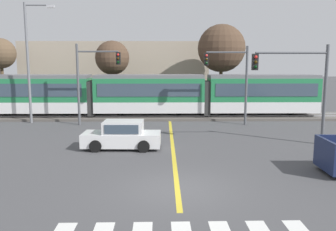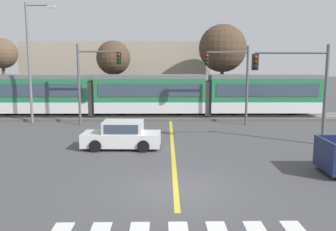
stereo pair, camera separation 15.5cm
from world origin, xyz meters
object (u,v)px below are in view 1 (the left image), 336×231
traffic_light_far_right (232,74)px  bare_tree_far_west (1,54)px  sedan_crossing (122,136)px  traffic_light_far_left (92,73)px  street_lamp_west (30,56)px  bare_tree_east (221,48)px  traffic_light_mid_right (299,79)px  bare_tree_west (112,58)px  light_rail_tram (149,93)px

traffic_light_far_right → bare_tree_far_west: bearing=159.1°
sedan_crossing → traffic_light_far_left: bearing=112.0°
street_lamp_west → bare_tree_far_west: (-5.27, 6.80, 0.28)m
bare_tree_east → traffic_light_mid_right: bearing=-80.8°
traffic_light_mid_right → street_lamp_west: street_lamp_west is taller
bare_tree_west → bare_tree_east: bearing=0.1°
sedan_crossing → bare_tree_east: 17.06m
bare_tree_far_west → bare_tree_west: size_ratio=1.04×
bare_tree_west → bare_tree_east: (10.10, 0.02, 0.89)m
bare_tree_east → traffic_light_far_left: bearing=-146.6°
light_rail_tram → bare_tree_west: (-3.54, 3.53, 2.95)m
light_rail_tram → bare_tree_east: bare_tree_east is taller
traffic_light_far_left → traffic_light_mid_right: size_ratio=1.06×
traffic_light_far_left → street_lamp_west: (-4.80, 0.92, 1.24)m
bare_tree_east → bare_tree_far_west: bearing=178.0°
light_rail_tram → traffic_light_far_left: bearing=-139.6°
light_rail_tram → sedan_crossing: size_ratio=6.60×
traffic_light_far_right → bare_tree_far_west: size_ratio=0.85×
sedan_crossing → traffic_light_mid_right: traffic_light_mid_right is taller
traffic_light_far_right → bare_tree_east: bare_tree_east is taller
bare_tree_west → street_lamp_west: bearing=-131.2°
street_lamp_west → bare_tree_far_west: size_ratio=1.31×
street_lamp_west → traffic_light_mid_right: bearing=-23.0°
sedan_crossing → street_lamp_west: (-7.76, 8.27, 4.41)m
light_rail_tram → bare_tree_west: 5.81m
traffic_light_mid_right → bare_tree_far_west: (-22.85, 14.27, 1.64)m
traffic_light_far_left → street_lamp_west: bearing=169.1°
bare_tree_far_west → light_rail_tram: bearing=-16.9°
light_rail_tram → traffic_light_far_left: 5.61m
traffic_light_far_right → bare_tree_east: (0.32, 7.04, 2.08)m
traffic_light_mid_right → street_lamp_west: bearing=157.0°
sedan_crossing → bare_tree_far_west: 20.47m
traffic_light_mid_right → bare_tree_east: size_ratio=0.69×
traffic_light_far_left → sedan_crossing: bearing=-68.0°
light_rail_tram → traffic_light_far_left: (-4.04, -3.44, 1.82)m
traffic_light_far_right → bare_tree_far_west: bare_tree_far_west is taller
sedan_crossing → traffic_light_mid_right: size_ratio=0.75×
sedan_crossing → traffic_light_far_left: (-2.96, 7.35, 3.17)m
street_lamp_west → sedan_crossing: bearing=-46.8°
traffic_light_far_right → sedan_crossing: bearing=-135.0°
traffic_light_mid_right → sedan_crossing: bearing=-175.4°
light_rail_tram → bare_tree_west: bare_tree_west is taller
traffic_light_far_right → bare_tree_west: size_ratio=0.88×
street_lamp_west → bare_tree_west: bearing=48.8°
traffic_light_far_left → bare_tree_east: bare_tree_east is taller
street_lamp_west → traffic_light_far_left: bearing=-10.9°
light_rail_tram → traffic_light_far_left: traffic_light_far_left is taller
bare_tree_far_west → bare_tree_east: bearing=-2.0°
traffic_light_far_left → bare_tree_west: bare_tree_west is taller
traffic_light_far_left → bare_tree_east: size_ratio=0.74×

